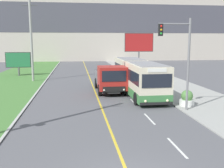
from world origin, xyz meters
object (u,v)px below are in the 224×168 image
utility_pole_far (31,38)px  planter_round_far (137,73)px  planter_round_near (187,99)px  planter_round_second (162,87)px  billboard_small (18,60)px  traffic_light_mast (180,53)px  billboard_large (139,43)px  dump_truck (111,79)px  planter_round_third (147,79)px  city_bus (137,76)px

utility_pole_far → planter_round_far: utility_pole_far is taller
planter_round_near → planter_round_second: planter_round_second is taller
billboard_small → planter_round_far: 16.82m
traffic_light_mast → billboard_large: (3.48, 26.17, 0.45)m
billboard_small → planter_round_near: size_ratio=2.92×
dump_truck → billboard_small: 18.11m
planter_round_near → planter_round_third: bearing=90.7°
utility_pole_far → billboard_small: bearing=117.5°
planter_round_near → planter_round_far: size_ratio=1.03×
city_bus → planter_round_near: city_bus is taller
billboard_large → planter_round_far: size_ratio=5.39×
billboard_large → planter_round_near: size_ratio=5.25×
city_bus → traffic_light_mast: (1.32, -6.95, 2.50)m
traffic_light_mast → planter_round_far: bearing=86.2°
traffic_light_mast → billboard_small: size_ratio=1.86×
planter_round_second → planter_round_far: size_ratio=1.04×
utility_pole_far → planter_round_third: 14.69m
traffic_light_mast → billboard_large: traffic_light_mast is taller
billboard_large → planter_round_near: bearing=-95.3°
dump_truck → billboard_large: 20.69m
city_bus → billboard_small: billboard_small is taller
city_bus → dump_truck: city_bus is taller
dump_truck → utility_pole_far: bearing=133.9°
dump_truck → city_bus: bearing=-3.0°
dump_truck → planter_round_far: dump_truck is taller
planter_round_second → planter_round_third: 5.40m
traffic_light_mast → planter_round_second: bearing=81.0°
city_bus → planter_round_third: city_bus is taller
dump_truck → planter_round_far: (5.00, 10.24, -0.73)m
billboard_small → planter_round_second: 21.90m
billboard_large → planter_round_near: billboard_large is taller
planter_round_near → planter_round_far: bearing=89.9°
utility_pole_far → planter_round_far: 14.36m
billboard_large → planter_round_second: bearing=-97.1°
city_bus → planter_round_third: (2.32, 4.98, -0.99)m
billboard_small → planter_round_third: 18.68m
billboard_small → planter_round_third: bearing=-30.0°
planter_round_near → traffic_light_mast: bearing=-134.9°
planter_round_second → planter_round_third: (-0.04, 5.39, -0.02)m
planter_round_second → planter_round_far: (0.11, 10.79, -0.01)m
billboard_small → planter_round_third: billboard_small is taller
planter_round_far → traffic_light_mast: bearing=-93.8°
billboard_large → billboard_small: 19.38m
dump_truck → planter_round_third: bearing=45.0°
traffic_light_mast → planter_round_near: (1.14, 1.14, -3.47)m
city_bus → billboard_small: (-13.80, 14.27, 0.65)m
dump_truck → planter_round_third: 6.89m
traffic_light_mast → planter_round_near: traffic_light_mast is taller
billboard_small → planter_round_second: size_ratio=2.88×
city_bus → planter_round_near: bearing=-67.1°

